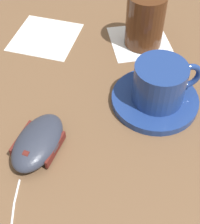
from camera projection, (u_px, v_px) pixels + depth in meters
name	position (u px, v px, depth m)	size (l,w,h in m)	color
ground_plane	(107.00, 84.00, 0.62)	(3.00, 3.00, 0.00)	brown
saucer	(155.00, 100.00, 0.59)	(0.15, 0.15, 0.01)	navy
coffee_cup	(161.00, 83.00, 0.56)	(0.12, 0.09, 0.07)	navy
computer_mouse	(38.00, 142.00, 0.52)	(0.12, 0.13, 0.03)	#2D3342
napkin_under_glass	(140.00, 41.00, 0.70)	(0.12, 0.12, 0.00)	white
drinking_glass	(145.00, 20.00, 0.66)	(0.08, 0.08, 0.11)	#4C2814
napkin_spare	(45.00, 37.00, 0.71)	(0.13, 0.13, 0.00)	silver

